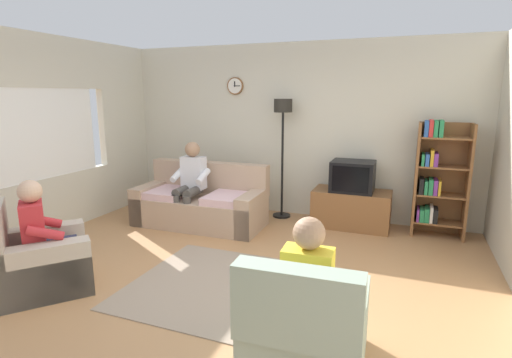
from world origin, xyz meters
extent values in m
plane|color=#B27F51|center=(0.00, 0.00, 0.00)|extent=(12.00, 12.00, 0.00)
cube|color=beige|center=(0.00, 2.66, 1.35)|extent=(6.20, 0.12, 2.70)
cylinder|color=brown|center=(-0.98, 2.58, 2.05)|extent=(0.28, 0.03, 0.28)
cylinder|color=white|center=(-0.98, 2.56, 2.05)|extent=(0.24, 0.01, 0.24)
cube|color=black|center=(-0.98, 2.56, 2.08)|extent=(0.02, 0.01, 0.09)
cube|color=black|center=(-0.94, 2.56, 2.05)|extent=(0.11, 0.01, 0.01)
cube|color=beige|center=(-2.86, 0.00, 0.40)|extent=(0.12, 5.80, 0.80)
cube|color=beige|center=(-2.86, 0.00, 2.35)|extent=(0.12, 5.80, 0.70)
cube|color=beige|center=(-2.86, 2.10, 1.40)|extent=(0.12, 1.10, 1.20)
cube|color=white|center=(-2.83, 0.30, 1.40)|extent=(0.04, 2.00, 1.30)
cube|color=white|center=(-2.86, 0.30, 1.40)|extent=(0.03, 1.90, 1.20)
cube|color=tan|center=(-1.10, 1.50, 0.21)|extent=(1.92, 0.88, 0.42)
cube|color=tan|center=(-1.10, 1.86, 0.66)|extent=(1.90, 0.24, 0.48)
cube|color=tan|center=(-0.26, 1.52, 0.28)|extent=(0.24, 0.84, 0.56)
cube|color=tan|center=(-1.94, 1.48, 0.28)|extent=(0.24, 0.84, 0.56)
cube|color=beige|center=(-0.59, 1.46, 0.47)|extent=(0.62, 0.69, 0.10)
cube|color=beige|center=(-1.59, 1.44, 0.47)|extent=(0.62, 0.69, 0.10)
cube|color=brown|center=(1.02, 2.25, 0.27)|extent=(1.10, 0.56, 0.54)
cube|color=black|center=(1.02, 2.51, 0.30)|extent=(1.10, 0.04, 0.03)
cube|color=black|center=(1.02, 2.23, 0.76)|extent=(0.60, 0.48, 0.44)
cube|color=black|center=(1.02, 1.98, 0.76)|extent=(0.50, 0.01, 0.36)
cube|color=brown|center=(1.86, 2.30, 0.78)|extent=(0.04, 0.36, 1.55)
cube|color=brown|center=(2.50, 2.30, 0.78)|extent=(0.04, 0.36, 1.55)
cube|color=brown|center=(2.18, 2.47, 0.78)|extent=(0.64, 0.02, 1.55)
cube|color=brown|center=(2.18, 2.30, 0.19)|extent=(0.60, 0.34, 0.02)
cube|color=#72338C|center=(1.93, 2.28, 0.29)|extent=(0.03, 0.28, 0.17)
cube|color=#267F4C|center=(1.98, 2.28, 0.29)|extent=(0.06, 0.28, 0.17)
cube|color=#267F4C|center=(2.04, 2.28, 0.30)|extent=(0.06, 0.28, 0.19)
cube|color=silver|center=(2.09, 2.28, 0.31)|extent=(0.04, 0.28, 0.22)
cube|color=black|center=(2.14, 2.28, 0.30)|extent=(0.06, 0.28, 0.19)
cube|color=brown|center=(2.18, 2.30, 0.58)|extent=(0.60, 0.34, 0.02)
cube|color=black|center=(1.94, 2.28, 0.70)|extent=(0.05, 0.28, 0.21)
cube|color=#267F4C|center=(2.00, 2.28, 0.68)|extent=(0.04, 0.28, 0.18)
cube|color=#267F4C|center=(2.05, 2.28, 0.70)|extent=(0.05, 0.28, 0.21)
cube|color=#72338C|center=(2.11, 2.28, 0.69)|extent=(0.05, 0.28, 0.20)
cube|color=gold|center=(2.16, 2.28, 0.69)|extent=(0.03, 0.28, 0.20)
cube|color=brown|center=(2.18, 2.30, 0.97)|extent=(0.60, 0.34, 0.02)
cube|color=#267F4C|center=(1.93, 2.28, 1.06)|extent=(0.04, 0.28, 0.16)
cube|color=#2D59A5|center=(1.98, 2.28, 1.06)|extent=(0.05, 0.28, 0.16)
cube|color=gold|center=(2.04, 2.28, 1.09)|extent=(0.04, 0.28, 0.22)
cube|color=#72338C|center=(2.08, 2.28, 1.07)|extent=(0.05, 0.28, 0.17)
cube|color=brown|center=(2.18, 2.30, 1.36)|extent=(0.60, 0.34, 0.02)
cube|color=#2D59A5|center=(1.94, 2.28, 1.47)|extent=(0.05, 0.28, 0.21)
cube|color=red|center=(1.99, 2.28, 1.48)|extent=(0.05, 0.28, 0.22)
cube|color=#267F4C|center=(2.05, 2.28, 1.48)|extent=(0.05, 0.28, 0.21)
cube|color=#267F4C|center=(2.11, 2.28, 1.48)|extent=(0.05, 0.28, 0.22)
cylinder|color=black|center=(-0.08, 2.35, 0.01)|extent=(0.28, 0.28, 0.03)
cylinder|color=black|center=(-0.08, 2.35, 0.85)|extent=(0.04, 0.04, 1.70)
cylinder|color=black|center=(-0.08, 2.35, 1.75)|extent=(0.28, 0.28, 0.20)
cube|color=#BCAD99|center=(-1.57, -0.81, 0.20)|extent=(1.15, 1.16, 0.40)
cube|color=#BCAD99|center=(-1.79, -0.60, 0.28)|extent=(0.67, 0.74, 0.56)
cube|color=#BCAD99|center=(-1.33, -0.99, 0.28)|extent=(0.67, 0.74, 0.56)
cube|color=gray|center=(1.17, -0.97, 0.20)|extent=(0.84, 0.88, 0.40)
cube|color=gray|center=(1.18, -1.34, 0.65)|extent=(0.81, 0.22, 0.50)
cube|color=gray|center=(0.87, -0.96, 0.28)|extent=(0.24, 0.81, 0.56)
cube|color=gray|center=(1.46, -0.93, 0.28)|extent=(0.24, 0.81, 0.56)
cube|color=gray|center=(0.27, -0.13, 0.01)|extent=(2.20, 1.70, 0.01)
cube|color=silver|center=(-1.21, 1.55, 0.78)|extent=(0.34, 0.21, 0.48)
sphere|color=#A37A5B|center=(-1.21, 1.54, 1.13)|extent=(0.22, 0.22, 0.22)
cylinder|color=#4C4742|center=(-1.11, 1.36, 0.54)|extent=(0.14, 0.38, 0.13)
cylinder|color=#4C4742|center=(-1.29, 1.36, 0.54)|extent=(0.14, 0.38, 0.13)
cylinder|color=#4C4742|center=(-1.11, 1.17, 0.26)|extent=(0.11, 0.11, 0.52)
cylinder|color=#4C4742|center=(-1.29, 1.17, 0.26)|extent=(0.11, 0.11, 0.52)
cylinder|color=silver|center=(-0.99, 1.46, 0.76)|extent=(0.10, 0.33, 0.20)
cylinder|color=silver|center=(-1.41, 1.45, 0.76)|extent=(0.10, 0.33, 0.20)
cube|color=red|center=(-1.60, -0.85, 0.66)|extent=(0.39, 0.37, 0.48)
sphere|color=#D8AD8C|center=(-1.59, -0.84, 1.01)|extent=(0.22, 0.22, 0.22)
cylinder|color=#2D334C|center=(-1.55, -0.64, 0.42)|extent=(0.34, 0.37, 0.13)
cylinder|color=#2D334C|center=(-1.41, -0.76, 0.42)|extent=(0.34, 0.37, 0.13)
cylinder|color=#2D334C|center=(-1.42, -0.50, 0.20)|extent=(0.16, 0.16, 0.40)
cylinder|color=#2D334C|center=(-1.29, -0.61, 0.20)|extent=(0.16, 0.16, 0.40)
cylinder|color=red|center=(-1.70, -0.63, 0.64)|extent=(0.28, 0.31, 0.20)
cylinder|color=red|center=(-1.38, -0.91, 0.64)|extent=(0.28, 0.31, 0.20)
cube|color=yellow|center=(1.17, -1.02, 0.66)|extent=(0.35, 0.22, 0.48)
sphere|color=#A37A5B|center=(1.17, -1.01, 1.01)|extent=(0.22, 0.22, 0.22)
cylinder|color=#4C4742|center=(1.07, -0.83, 0.42)|extent=(0.15, 0.39, 0.13)
cylinder|color=#4C4742|center=(1.25, -0.82, 0.42)|extent=(0.15, 0.39, 0.13)
cylinder|color=#4C4742|center=(1.06, -0.64, 0.20)|extent=(0.11, 0.11, 0.40)
cylinder|color=#4C4742|center=(1.24, -0.63, 0.20)|extent=(0.11, 0.11, 0.40)
cylinder|color=yellow|center=(0.95, -0.93, 0.64)|extent=(0.11, 0.33, 0.20)
cylinder|color=yellow|center=(1.37, -0.91, 0.64)|extent=(0.11, 0.33, 0.20)
camera|label=1|loc=(1.75, -3.46, 1.91)|focal=27.80mm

